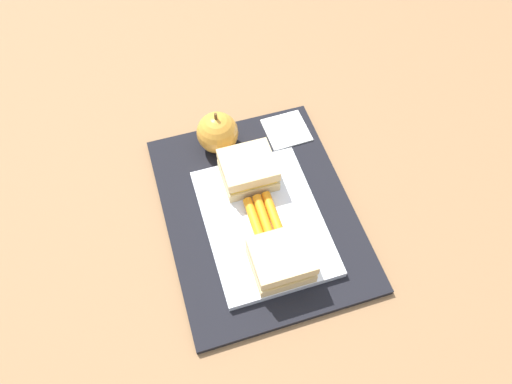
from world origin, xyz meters
TOP-DOWN VIEW (x-y plane):
  - ground_plane at (0.00, 0.00)m, footprint 2.40×2.40m
  - lunchbag_mat at (0.00, 0.00)m, footprint 0.36×0.28m
  - food_tray at (-0.03, 0.00)m, footprint 0.23×0.17m
  - sandwich_half_left at (-0.10, 0.00)m, footprint 0.07×0.08m
  - sandwich_half_right at (0.05, 0.00)m, footprint 0.07×0.08m
  - carrot_sticks_bundle at (-0.03, -0.00)m, footprint 0.08×0.04m
  - apple at (0.14, 0.03)m, footprint 0.07×0.07m
  - paper_napkin at (0.14, -0.09)m, footprint 0.07×0.07m

SIDE VIEW (x-z plane):
  - ground_plane at x=0.00m, z-range 0.00..0.00m
  - lunchbag_mat at x=0.00m, z-range 0.00..0.01m
  - paper_napkin at x=0.14m, z-range 0.01..0.01m
  - food_tray at x=-0.03m, z-range 0.01..0.02m
  - carrot_sticks_bundle at x=-0.03m, z-range 0.02..0.04m
  - apple at x=0.14m, z-range 0.00..0.08m
  - sandwich_half_left at x=-0.10m, z-range 0.02..0.07m
  - sandwich_half_right at x=0.05m, z-range 0.02..0.07m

